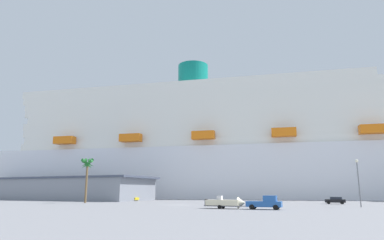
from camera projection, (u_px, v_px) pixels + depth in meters
The scene contains 9 objects.
ground_plane at pixel (216, 201), 99.53m from camera, with size 600.00×600.00×0.00m, color gray.
cruise_ship at pixel (279, 151), 130.11m from camera, with size 279.37×64.95×61.74m.
terminal_building at pixel (53, 189), 112.99m from camera, with size 71.11×25.02×7.15m.
pickup_truck at pixel (265, 203), 54.79m from camera, with size 5.66×2.43×2.20m.
small_boat_on_trailer at pixel (227, 203), 57.06m from camera, with size 7.85×2.36×2.15m.
palm_tree at pixel (87, 167), 85.20m from camera, with size 3.57×3.60×11.02m.
street_lamp at pixel (358, 176), 62.92m from camera, with size 0.56×0.56×8.69m.
parked_car_yellow_taxi at pixel (131, 198), 98.88m from camera, with size 4.93×2.61×1.58m.
parked_car_black_coupe at pixel (335, 200), 77.10m from camera, with size 4.36×2.23×1.58m.
Camera 1 is at (27.67, -68.71, 2.99)m, focal length 31.83 mm.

